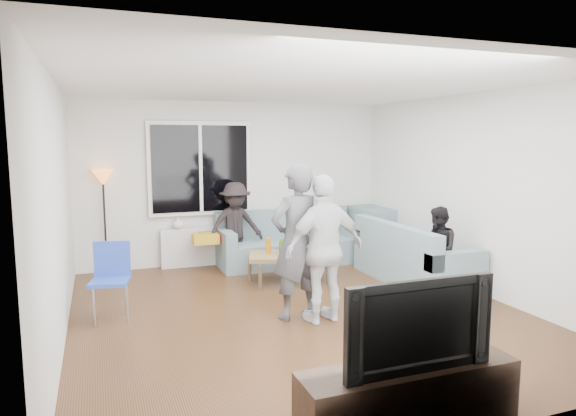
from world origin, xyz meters
name	(u,v)px	position (x,y,z in m)	size (l,w,h in m)	color
floor	(298,314)	(0.00, 0.00, -0.02)	(5.00, 5.50, 0.04)	#56351C
ceiling	(299,83)	(0.00, 0.00, 2.62)	(5.00, 5.50, 0.04)	white
wall_back	(236,183)	(0.00, 2.77, 1.30)	(5.00, 0.04, 2.60)	silver
wall_front	(459,251)	(0.00, -2.77, 1.30)	(5.00, 0.04, 2.60)	silver
wall_left	(55,213)	(-2.52, 0.00, 1.30)	(0.04, 5.50, 2.60)	silver
wall_right	(478,194)	(2.52, 0.00, 1.30)	(0.04, 5.50, 2.60)	silver
window_frame	(200,169)	(-0.60, 2.69, 1.55)	(1.62, 0.06, 1.47)	white
window_glass	(201,169)	(-0.60, 2.65, 1.55)	(1.50, 0.02, 1.35)	black
window_mullion	(201,169)	(-0.60, 2.64, 1.55)	(0.05, 0.03, 1.35)	white
radiator	(202,246)	(-0.60, 2.65, 0.31)	(1.30, 0.12, 0.62)	silver
potted_plant	(228,216)	(-0.19, 2.62, 0.79)	(0.18, 0.15, 0.33)	#28642D
vase	(178,223)	(-0.98, 2.62, 0.71)	(0.17, 0.17, 0.18)	silver
sofa_back_section	(289,238)	(0.75, 2.27, 0.42)	(2.30, 0.85, 0.85)	slate
sofa_right_section	(414,252)	(2.02, 0.64, 0.42)	(0.85, 2.00, 0.85)	slate
sofa_corner	(380,231)	(2.42, 2.27, 0.42)	(0.85, 0.85, 0.85)	slate
cushion_yellow	(205,239)	(-0.63, 2.25, 0.51)	(0.38, 0.32, 0.14)	gold
cushion_red	(210,237)	(-0.54, 2.33, 0.51)	(0.36, 0.30, 0.13)	maroon
coffee_table	(289,268)	(0.35, 1.25, 0.20)	(1.10, 0.60, 0.40)	#9A7D4A
pitcher	(285,248)	(0.32, 1.31, 0.49)	(0.17, 0.17, 0.17)	maroon
side_chair	(110,282)	(-2.05, 0.49, 0.43)	(0.40, 0.40, 0.86)	#2A4AB7
floor_lamp	(105,222)	(-2.05, 2.63, 0.78)	(0.32, 0.32, 1.56)	orange
player_left	(296,242)	(-0.09, -0.16, 0.87)	(0.64, 0.42, 1.74)	#444448
player_right	(325,249)	(0.17, -0.37, 0.82)	(0.96, 0.40, 1.63)	silver
spectator_right	(438,250)	(2.02, 0.12, 0.57)	(0.55, 0.43, 1.14)	black
spectator_back	(235,225)	(-0.14, 2.30, 0.68)	(0.87, 0.50, 1.35)	black
tv_console	(408,396)	(-0.15, -2.50, 0.22)	(1.60, 0.40, 0.44)	#37251B
television	(411,321)	(-0.15, -2.50, 0.76)	(1.12, 0.15, 0.64)	black
bottle_d	(307,246)	(0.60, 1.18, 0.52)	(0.07, 0.07, 0.24)	orange
bottle_b	(282,248)	(0.23, 1.16, 0.52)	(0.08, 0.08, 0.24)	#3A8217
bottle_e	(308,243)	(0.71, 1.40, 0.50)	(0.07, 0.07, 0.21)	black
bottle_a	(268,246)	(0.09, 1.37, 0.52)	(0.07, 0.07, 0.23)	#C7760B
bottle_c	(290,245)	(0.45, 1.45, 0.49)	(0.07, 0.07, 0.18)	#341E0B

